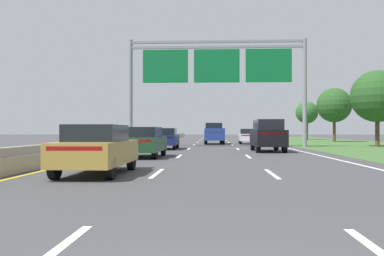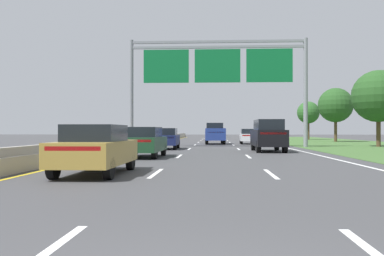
% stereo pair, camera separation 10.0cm
% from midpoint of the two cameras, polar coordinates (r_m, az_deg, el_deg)
% --- Properties ---
extents(ground_plane, '(220.00, 220.00, 0.00)m').
position_cam_midpoint_polar(ground_plane, '(37.96, 2.83, -2.46)').
color(ground_plane, '#3D3D3F').
extents(lane_striping, '(11.96, 106.00, 0.01)m').
position_cam_midpoint_polar(lane_striping, '(37.50, 2.83, -2.48)').
color(lane_striping, white).
rests_on(lane_striping, ground).
extents(grass_verge_right, '(14.00, 110.00, 0.02)m').
position_cam_midpoint_polar(grass_verge_right, '(40.44, 23.03, -2.28)').
color(grass_verge_right, '#3D602D').
rests_on(grass_verge_right, ground).
extents(median_barrier_concrete, '(0.60, 110.00, 0.85)m').
position_cam_midpoint_polar(median_barrier_concrete, '(38.52, -7.04, -1.90)').
color(median_barrier_concrete, '#A8A399').
rests_on(median_barrier_concrete, ground).
extents(overhead_sign_gantry, '(15.06, 0.42, 9.14)m').
position_cam_midpoint_polar(overhead_sign_gantry, '(35.49, 3.32, 7.88)').
color(overhead_sign_gantry, gray).
rests_on(overhead_sign_gantry, ground).
extents(pickup_truck_blue, '(2.15, 5.45, 2.20)m').
position_cam_midpoint_polar(pickup_truck_blue, '(43.25, 2.94, -0.78)').
color(pickup_truck_blue, navy).
rests_on(pickup_truck_blue, ground).
extents(car_white_right_lane_sedan, '(1.95, 4.45, 1.57)m').
position_cam_midpoint_polar(car_white_right_lane_sedan, '(43.91, 7.59, -1.10)').
color(car_white_right_lane_sedan, silver).
rests_on(car_white_right_lane_sedan, ground).
extents(car_black_right_lane_suv, '(1.95, 4.72, 2.11)m').
position_cam_midpoint_polar(car_black_right_lane_suv, '(28.06, 10.21, -0.95)').
color(car_black_right_lane_suv, black).
rests_on(car_black_right_lane_suv, ground).
extents(car_navy_left_lane_sedan, '(1.88, 4.43, 1.57)m').
position_cam_midpoint_polar(car_navy_left_lane_sedan, '(31.41, -3.76, -1.40)').
color(car_navy_left_lane_sedan, '#161E47').
rests_on(car_navy_left_lane_sedan, ground).
extents(car_darkgreen_left_lane_sedan, '(1.92, 4.44, 1.57)m').
position_cam_midpoint_polar(car_darkgreen_left_lane_sedan, '(21.80, -6.71, -1.85)').
color(car_darkgreen_left_lane_sedan, '#193D23').
rests_on(car_darkgreen_left_lane_sedan, ground).
extents(car_gold_left_lane_sedan, '(1.84, 4.41, 1.57)m').
position_cam_midpoint_polar(car_gold_left_lane_sedan, '(13.61, -13.06, -2.74)').
color(car_gold_left_lane_sedan, '#A38438').
rests_on(car_gold_left_lane_sedan, ground).
extents(roadside_tree_mid, '(4.45, 4.45, 6.56)m').
position_cam_midpoint_polar(roadside_tree_mid, '(39.03, 23.93, 3.98)').
color(roadside_tree_mid, '#4C3823').
rests_on(roadside_tree_mid, ground).
extents(roadside_tree_far, '(4.26, 4.26, 6.68)m').
position_cam_midpoint_polar(roadside_tree_far, '(54.60, 18.82, 2.96)').
color(roadside_tree_far, '#4C3823').
rests_on(roadside_tree_far, ground).
extents(roadside_tree_distant, '(3.37, 3.37, 5.85)m').
position_cam_midpoint_polar(roadside_tree_distant, '(66.04, 15.39, 2.04)').
color(roadside_tree_distant, '#4C3823').
rests_on(roadside_tree_distant, ground).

